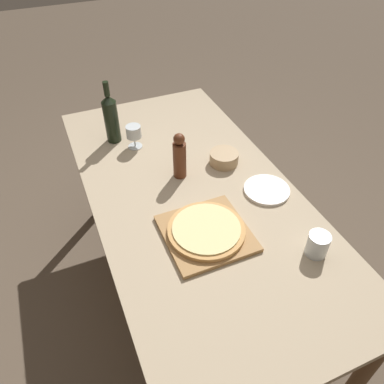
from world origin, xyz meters
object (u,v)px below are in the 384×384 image
(pepper_mill, at_px, (180,157))
(wine_bottle, at_px, (111,118))
(pizza, at_px, (206,230))
(wine_glass, at_px, (134,133))
(small_bowl, at_px, (224,158))

(pepper_mill, bearing_deg, wine_bottle, 117.18)
(pizza, bearing_deg, pepper_mill, 83.87)
(wine_bottle, height_order, pepper_mill, wine_bottle)
(wine_glass, bearing_deg, small_bowl, -40.10)
(pizza, xyz_separation_m, wine_glass, (-0.08, 0.68, 0.05))
(pizza, bearing_deg, wine_glass, 97.00)
(wine_glass, bearing_deg, wine_bottle, 129.36)
(pepper_mill, xyz_separation_m, wine_glass, (-0.12, 0.30, -0.02))
(pizza, bearing_deg, wine_bottle, 101.97)
(pizza, relative_size, small_bowl, 2.20)
(pizza, xyz_separation_m, small_bowl, (0.27, 0.38, 0.00))
(wine_bottle, relative_size, wine_glass, 2.69)
(wine_bottle, relative_size, small_bowl, 2.36)
(small_bowl, bearing_deg, wine_bottle, 137.59)
(wine_bottle, bearing_deg, pepper_mill, -62.82)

